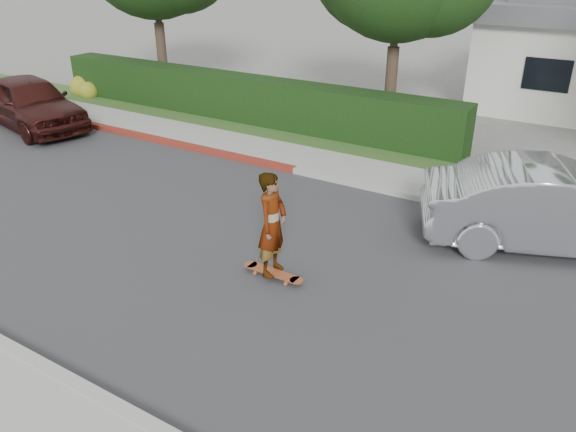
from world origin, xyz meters
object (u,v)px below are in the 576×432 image
at_px(car_maroon, 31,102).
at_px(skateboard, 273,273).
at_px(skateboarder, 272,224).
at_px(car_silver, 558,208).

bearing_deg(car_maroon, skateboard, -94.30).
xyz_separation_m(skateboard, car_maroon, (-11.39, 3.56, 0.71)).
distance_m(skateboard, car_maroon, 11.95).
bearing_deg(skateboard, skateboarder, 91.03).
xyz_separation_m(skateboard, car_silver, (3.93, 3.79, 0.71)).
xyz_separation_m(skateboarder, car_maroon, (-11.39, 3.56, -0.23)).
relative_size(skateboard, car_maroon, 0.25).
bearing_deg(car_silver, car_maroon, 68.73).
relative_size(car_silver, car_maroon, 1.03).
distance_m(skateboard, car_silver, 5.51).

